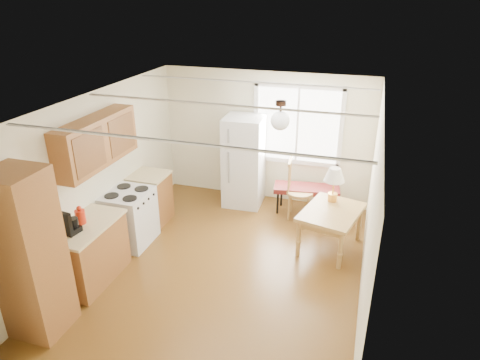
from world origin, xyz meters
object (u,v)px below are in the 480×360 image
at_px(dining_table, 331,216).
at_px(bench, 307,190).
at_px(refrigerator, 244,161).
at_px(chair, 294,185).

bearing_deg(dining_table, bench, 131.51).
height_order(bench, dining_table, dining_table).
distance_m(refrigerator, bench, 1.29).
relative_size(refrigerator, bench, 1.40).
xyz_separation_m(dining_table, chair, (-0.75, 0.85, 0.07)).
distance_m(bench, dining_table, 1.18).
bearing_deg(refrigerator, chair, -17.69).
bearing_deg(refrigerator, dining_table, -35.00).
bearing_deg(dining_table, refrigerator, 161.24).
relative_size(refrigerator, dining_table, 1.39).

